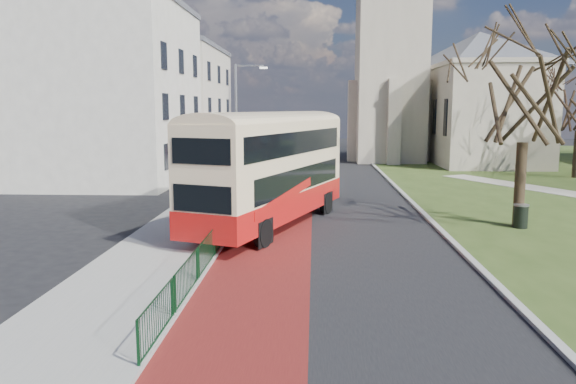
# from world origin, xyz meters

# --- Properties ---
(ground) EXTENTS (160.00, 160.00, 0.00)m
(ground) POSITION_xyz_m (0.00, 0.00, 0.00)
(ground) COLOR black
(ground) RESTS_ON ground
(road_carriageway) EXTENTS (9.00, 120.00, 0.01)m
(road_carriageway) POSITION_xyz_m (1.50, 20.00, 0.01)
(road_carriageway) COLOR black
(road_carriageway) RESTS_ON ground
(bus_lane) EXTENTS (3.40, 120.00, 0.01)m
(bus_lane) POSITION_xyz_m (-1.20, 20.00, 0.01)
(bus_lane) COLOR #591414
(bus_lane) RESTS_ON ground
(pavement_west) EXTENTS (4.00, 120.00, 0.12)m
(pavement_west) POSITION_xyz_m (-5.00, 20.00, 0.06)
(pavement_west) COLOR gray
(pavement_west) RESTS_ON ground
(kerb_west) EXTENTS (0.25, 120.00, 0.13)m
(kerb_west) POSITION_xyz_m (-3.00, 20.00, 0.07)
(kerb_west) COLOR #999993
(kerb_west) RESTS_ON ground
(kerb_east) EXTENTS (0.25, 80.00, 0.13)m
(kerb_east) POSITION_xyz_m (6.10, 22.00, 0.07)
(kerb_east) COLOR #999993
(kerb_east) RESTS_ON ground
(pedestrian_railing) EXTENTS (0.07, 24.00, 1.12)m
(pedestrian_railing) POSITION_xyz_m (-2.95, 4.00, 0.55)
(pedestrian_railing) COLOR #0B3418
(pedestrian_railing) RESTS_ON ground
(gothic_church) EXTENTS (16.38, 18.00, 40.00)m
(gothic_church) POSITION_xyz_m (12.56, 38.00, 13.13)
(gothic_church) COLOR gray
(gothic_church) RESTS_ON ground
(street_block_near) EXTENTS (10.30, 14.30, 13.00)m
(street_block_near) POSITION_xyz_m (-14.00, 22.00, 6.51)
(street_block_near) COLOR beige
(street_block_near) RESTS_ON ground
(street_block_far) EXTENTS (10.30, 16.30, 11.50)m
(street_block_far) POSITION_xyz_m (-14.00, 38.00, 5.76)
(street_block_far) COLOR beige
(street_block_far) RESTS_ON ground
(streetlamp) EXTENTS (2.13, 0.18, 8.00)m
(streetlamp) POSITION_xyz_m (-4.35, 18.00, 4.59)
(streetlamp) COLOR gray
(streetlamp) RESTS_ON pavement_west
(bus) EXTENTS (6.58, 12.07, 4.95)m
(bus) POSITION_xyz_m (-1.33, 6.17, 2.82)
(bus) COLOR #B51210
(bus) RESTS_ON ground
(winter_tree_near) EXTENTS (7.38, 7.38, 9.73)m
(winter_tree_near) POSITION_xyz_m (9.82, 6.72, 6.78)
(winter_tree_near) COLOR #332719
(winter_tree_near) RESTS_ON grass_green
(litter_bin) EXTENTS (0.72, 0.72, 1.06)m
(litter_bin) POSITION_xyz_m (9.79, 6.32, 0.57)
(litter_bin) COLOR black
(litter_bin) RESTS_ON grass_green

